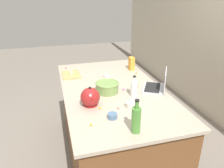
% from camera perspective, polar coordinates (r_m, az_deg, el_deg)
% --- Properties ---
extents(ground_plane, '(12.00, 12.00, 0.00)m').
position_cam_1_polar(ground_plane, '(2.88, 0.00, -17.60)').
color(ground_plane, slate).
extents(island_counter, '(1.90, 1.05, 0.90)m').
position_cam_1_polar(island_counter, '(2.61, 0.00, -10.10)').
color(island_counter, brown).
rests_on(island_counter, ground).
extents(laptop, '(0.38, 0.35, 0.22)m').
position_cam_1_polar(laptop, '(2.40, 11.59, -0.34)').
color(laptop, '#B7B7BC').
rests_on(laptop, island_counter).
extents(mixing_bowl_large, '(0.24, 0.24, 0.11)m').
position_cam_1_polar(mixing_bowl_large, '(2.29, -1.27, -0.79)').
color(mixing_bowl_large, '#72934C').
rests_on(mixing_bowl_large, island_counter).
extents(bottle_vinegar, '(0.07, 0.07, 0.21)m').
position_cam_1_polar(bottle_vinegar, '(2.21, 5.70, -1.00)').
color(bottle_vinegar, white).
rests_on(bottle_vinegar, island_counter).
extents(bottle_olive, '(0.07, 0.07, 0.27)m').
position_cam_1_polar(bottle_olive, '(1.65, 6.24, -9.05)').
color(bottle_olive, '#4C8C38').
rests_on(bottle_olive, island_counter).
extents(kettle, '(0.21, 0.18, 0.20)m').
position_cam_1_polar(kettle, '(2.03, -5.65, -3.48)').
color(kettle, maroon).
rests_on(kettle, island_counter).
extents(cutting_board, '(0.29, 0.21, 0.02)m').
position_cam_1_polar(cutting_board, '(2.79, -10.49, 2.37)').
color(cutting_board, tan).
rests_on(cutting_board, island_counter).
extents(butter_stick_left, '(0.11, 0.04, 0.04)m').
position_cam_1_polar(butter_stick_left, '(2.76, -10.47, 2.68)').
color(butter_stick_left, '#F4E58C').
rests_on(butter_stick_left, cutting_board).
extents(ramekin_small, '(0.09, 0.09, 0.05)m').
position_cam_1_polar(ramekin_small, '(2.02, 4.86, -5.32)').
color(ramekin_small, beige).
rests_on(ramekin_small, island_counter).
extents(ramekin_medium, '(0.07, 0.07, 0.04)m').
position_cam_1_polar(ramekin_medium, '(2.67, -1.33, 2.01)').
color(ramekin_medium, beige).
rests_on(ramekin_medium, island_counter).
extents(ramekin_wide, '(0.08, 0.08, 0.04)m').
position_cam_1_polar(ramekin_wide, '(1.85, 0.11, -8.24)').
color(ramekin_wide, slate).
rests_on(ramekin_wide, island_counter).
extents(candy_bag, '(0.09, 0.06, 0.17)m').
position_cam_1_polar(candy_bag, '(2.93, 5.07, 5.27)').
color(candy_bag, gold).
rests_on(candy_bag, island_counter).
extents(candy_0, '(0.02, 0.02, 0.02)m').
position_cam_1_polar(candy_0, '(1.99, -3.07, -6.22)').
color(candy_0, yellow).
rests_on(candy_0, island_counter).
extents(candy_1, '(0.02, 0.02, 0.02)m').
position_cam_1_polar(candy_1, '(2.37, 6.39, -1.28)').
color(candy_1, green).
rests_on(candy_1, island_counter).
extents(candy_2, '(0.01, 0.01, 0.01)m').
position_cam_1_polar(candy_2, '(2.43, 6.74, -0.68)').
color(candy_2, orange).
rests_on(candy_2, island_counter).
extents(candy_3, '(0.02, 0.02, 0.02)m').
position_cam_1_polar(candy_3, '(1.77, -5.44, -10.40)').
color(candy_3, yellow).
rests_on(candy_3, island_counter).
extents(candy_4, '(0.02, 0.02, 0.02)m').
position_cam_1_polar(candy_4, '(3.05, -11.85, 4.07)').
color(candy_4, red).
rests_on(candy_4, island_counter).
extents(candy_5, '(0.02, 0.02, 0.02)m').
position_cam_1_polar(candy_5, '(2.81, 6.28, 2.79)').
color(candy_5, orange).
rests_on(candy_5, island_counter).
extents(candy_6, '(0.02, 0.02, 0.02)m').
position_cam_1_polar(candy_6, '(2.48, -2.00, -0.01)').
color(candy_6, orange).
rests_on(candy_6, island_counter).
extents(candy_7, '(0.02, 0.02, 0.02)m').
position_cam_1_polar(candy_7, '(2.35, 2.99, -1.40)').
color(candy_7, '#CC3399').
rests_on(candy_7, island_counter).
extents(candy_8, '(0.01, 0.01, 0.01)m').
position_cam_1_polar(candy_8, '(1.99, 1.56, -6.28)').
color(candy_8, red).
rests_on(candy_8, island_counter).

